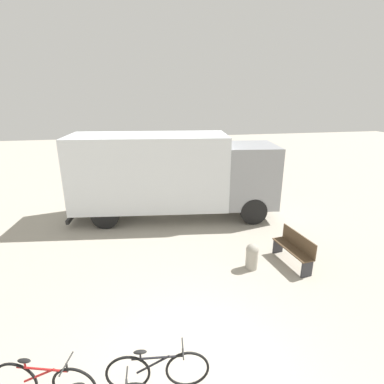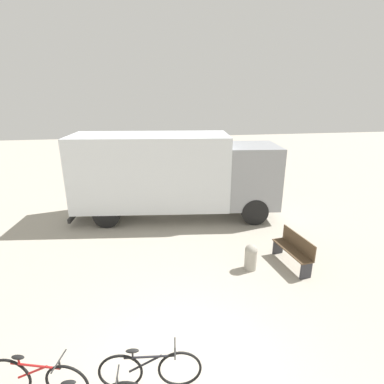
# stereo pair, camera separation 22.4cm
# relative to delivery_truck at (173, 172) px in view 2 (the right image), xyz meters

# --- Properties ---
(ground_plane) EXTENTS (60.00, 60.00, 0.00)m
(ground_plane) POSITION_rel_delivery_truck_xyz_m (-0.56, -7.24, -1.83)
(ground_plane) COLOR #A8A091
(delivery_truck) EXTENTS (8.16, 3.10, 3.31)m
(delivery_truck) POSITION_rel_delivery_truck_xyz_m (0.00, 0.00, 0.00)
(delivery_truck) COLOR silver
(delivery_truck) RESTS_ON ground
(park_bench) EXTENTS (0.58, 1.53, 0.95)m
(park_bench) POSITION_rel_delivery_truck_xyz_m (3.06, -4.23, -1.32)
(park_bench) COLOR brown
(park_bench) RESTS_ON ground
(bicycle_near) EXTENTS (1.68, 0.59, 0.84)m
(bicycle_near) POSITION_rel_delivery_truck_xyz_m (-2.98, -7.31, -1.44)
(bicycle_near) COLOR black
(bicycle_near) RESTS_ON ground
(bicycle_far) EXTENTS (1.74, 0.44, 0.84)m
(bicycle_far) POSITION_rel_delivery_truck_xyz_m (-1.18, -7.43, -1.44)
(bicycle_far) COLOR black
(bicycle_far) RESTS_ON ground
(bollard_near_bench) EXTENTS (0.36, 0.36, 0.77)m
(bollard_near_bench) POSITION_rel_delivery_truck_xyz_m (1.75, -4.24, -1.41)
(bollard_near_bench) COLOR #9E998C
(bollard_near_bench) RESTS_ON ground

